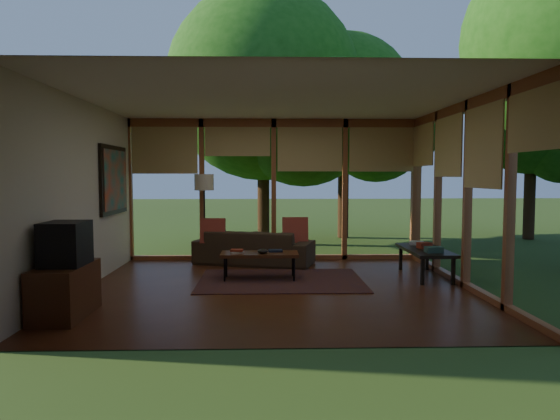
{
  "coord_description": "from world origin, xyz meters",
  "views": [
    {
      "loc": [
        -0.16,
        -7.09,
        1.63
      ],
      "look_at": [
        0.07,
        0.7,
        1.09
      ],
      "focal_mm": 32.0,
      "sensor_mm": 36.0,
      "label": 1
    }
  ],
  "objects_px": {
    "media_cabinet": "(65,291)",
    "television": "(65,243)",
    "coffee_table": "(260,255)",
    "side_console": "(425,251)",
    "floor_lamp": "(204,187)",
    "sofa": "(254,247)"
  },
  "relations": [
    {
      "from": "media_cabinet",
      "to": "floor_lamp",
      "type": "xyz_separation_m",
      "value": [
        1.17,
        3.59,
        1.11
      ]
    },
    {
      "from": "side_console",
      "to": "media_cabinet",
      "type": "bearing_deg",
      "value": -156.5
    },
    {
      "from": "sofa",
      "to": "television",
      "type": "distance_m",
      "value": 3.99
    },
    {
      "from": "sofa",
      "to": "side_console",
      "type": "bearing_deg",
      "value": 172.53
    },
    {
      "from": "floor_lamp",
      "to": "media_cabinet",
      "type": "bearing_deg",
      "value": -108.07
    },
    {
      "from": "sofa",
      "to": "floor_lamp",
      "type": "bearing_deg",
      "value": 3.32
    },
    {
      "from": "television",
      "to": "floor_lamp",
      "type": "xyz_separation_m",
      "value": [
        1.15,
        3.59,
        0.56
      ]
    },
    {
      "from": "side_console",
      "to": "coffee_table",
      "type": "bearing_deg",
      "value": -177.06
    },
    {
      "from": "coffee_table",
      "to": "side_console",
      "type": "height_order",
      "value": "side_console"
    },
    {
      "from": "sofa",
      "to": "television",
      "type": "relative_size",
      "value": 3.88
    },
    {
      "from": "coffee_table",
      "to": "side_console",
      "type": "relative_size",
      "value": 0.86
    },
    {
      "from": "sofa",
      "to": "coffee_table",
      "type": "height_order",
      "value": "sofa"
    },
    {
      "from": "sofa",
      "to": "television",
      "type": "bearing_deg",
      "value": 74.99
    },
    {
      "from": "side_console",
      "to": "floor_lamp",
      "type": "bearing_deg",
      "value": 158.36
    },
    {
      "from": "coffee_table",
      "to": "media_cabinet",
      "type": "bearing_deg",
      "value": -138.21
    },
    {
      "from": "media_cabinet",
      "to": "television",
      "type": "height_order",
      "value": "television"
    },
    {
      "from": "media_cabinet",
      "to": "coffee_table",
      "type": "distance_m",
      "value": 2.97
    },
    {
      "from": "television",
      "to": "side_console",
      "type": "height_order",
      "value": "television"
    },
    {
      "from": "sofa",
      "to": "coffee_table",
      "type": "distance_m",
      "value": 1.39
    },
    {
      "from": "media_cabinet",
      "to": "side_console",
      "type": "xyz_separation_m",
      "value": [
        4.87,
        2.12,
        0.11
      ]
    },
    {
      "from": "sofa",
      "to": "media_cabinet",
      "type": "height_order",
      "value": "sofa"
    },
    {
      "from": "media_cabinet",
      "to": "television",
      "type": "distance_m",
      "value": 0.55
    }
  ]
}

